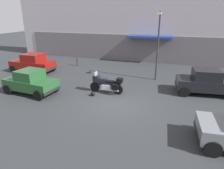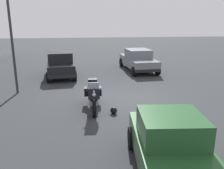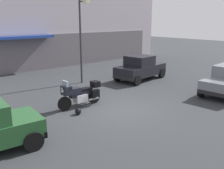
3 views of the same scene
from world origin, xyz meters
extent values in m
plane|color=#2D3033|center=(0.00, 0.00, 0.00)|extent=(80.00, 80.00, 0.00)
cylinder|color=black|center=(-1.88, 1.55, 0.32)|extent=(0.64, 0.15, 0.64)
cylinder|color=black|center=(-0.26, 1.52, 0.32)|extent=(0.64, 0.15, 0.64)
cylinder|color=#B7B7BC|center=(-1.86, 1.55, 0.75)|extent=(0.33, 0.08, 0.68)
cube|color=#B7B7BC|center=(-1.03, 1.53, 0.42)|extent=(0.61, 0.41, 0.36)
cube|color=black|center=(-1.03, 1.53, 0.66)|extent=(1.10, 0.30, 0.28)
cube|color=black|center=(-1.33, 1.54, 0.84)|extent=(0.53, 0.35, 0.24)
cube|color=black|center=(-0.83, 1.53, 0.80)|extent=(0.56, 0.31, 0.12)
cube|color=black|center=(-1.76, 1.55, 0.92)|extent=(0.37, 0.45, 0.40)
cube|color=#8C9EAD|center=(-1.80, 1.55, 1.22)|extent=(0.09, 0.40, 0.28)
sphere|color=#EAEACC|center=(-1.94, 1.55, 0.92)|extent=(0.14, 0.14, 0.14)
cylinder|color=black|center=(-1.68, 1.54, 1.02)|extent=(0.05, 0.62, 0.04)
cylinder|color=#B7B7BC|center=(-0.44, 1.32, 0.30)|extent=(0.55, 0.10, 0.09)
cube|color=black|center=(-0.39, 1.24, 0.58)|extent=(0.40, 0.21, 0.36)
cube|color=black|center=(-0.38, 1.80, 0.58)|extent=(0.40, 0.21, 0.36)
cube|color=black|center=(-0.16, 1.52, 0.95)|extent=(0.37, 0.41, 0.28)
cylinder|color=black|center=(-0.88, 1.35, 0.15)|extent=(0.03, 0.13, 0.29)
sphere|color=black|center=(-1.70, 0.76, 0.14)|extent=(0.28, 0.28, 0.28)
cube|color=black|center=(5.15, 3.38, 0.66)|extent=(3.96, 2.06, 0.68)
cube|color=black|center=(5.00, 3.37, 1.32)|extent=(1.76, 1.68, 0.64)
cube|color=#8C9EAD|center=(5.75, 3.45, 1.32)|extent=(0.22, 1.39, 0.54)
cube|color=#8C9EAD|center=(4.26, 3.28, 1.32)|extent=(0.22, 1.39, 0.51)
cube|color=black|center=(6.99, 3.59, 0.42)|extent=(0.30, 1.64, 0.20)
cube|color=black|center=(3.31, 3.18, 0.42)|extent=(0.30, 1.64, 0.20)
cylinder|color=black|center=(6.50, 4.32, 0.32)|extent=(0.66, 0.29, 0.64)
cylinder|color=black|center=(6.68, 2.77, 0.32)|extent=(0.66, 0.29, 0.64)
cylinder|color=black|center=(3.62, 4.00, 0.32)|extent=(0.66, 0.29, 0.64)
cylinder|color=black|center=(3.80, 2.45, 0.32)|extent=(0.66, 0.29, 0.64)
sphere|color=silver|center=(6.99, 4.04, 0.54)|extent=(0.14, 0.14, 0.14)
sphere|color=silver|center=(7.09, 3.15, 0.54)|extent=(0.14, 0.14, 0.14)
cube|color=slate|center=(6.45, -2.16, 0.64)|extent=(4.61, 2.07, 0.64)
cube|color=slate|center=(6.50, -2.16, 1.26)|extent=(2.01, 1.75, 0.60)
cube|color=#8C9EAD|center=(7.40, -2.10, 1.26)|extent=(0.16, 1.50, 0.51)
cube|color=#8C9EAD|center=(5.60, -2.22, 1.26)|extent=(0.16, 1.50, 0.48)
cube|color=black|center=(8.64, -2.01, 0.42)|extent=(0.24, 1.76, 0.20)
cube|color=black|center=(4.25, -2.31, 0.42)|extent=(0.24, 1.76, 0.20)
cylinder|color=black|center=(8.19, -1.20, 0.32)|extent=(0.65, 0.26, 0.64)
cylinder|color=black|center=(8.30, -2.87, 0.32)|extent=(0.65, 0.26, 0.64)
cylinder|color=black|center=(4.59, -1.45, 0.32)|extent=(0.65, 0.26, 0.64)
cylinder|color=black|center=(4.71, -3.12, 0.32)|extent=(0.65, 0.26, 0.64)
sphere|color=silver|center=(8.66, -1.52, 0.54)|extent=(0.14, 0.14, 0.14)
sphere|color=silver|center=(8.73, -2.49, 0.54)|extent=(0.14, 0.14, 0.14)
cube|color=#235128|center=(-5.67, -0.06, 0.64)|extent=(3.53, 1.86, 0.64)
cube|color=#235128|center=(-5.67, -0.06, 1.26)|extent=(1.52, 1.56, 0.60)
cube|color=#8C9EAD|center=(-6.32, 0.00, 1.26)|extent=(0.18, 1.33, 0.51)
cube|color=#8C9EAD|center=(-5.03, -0.11, 1.26)|extent=(0.18, 1.33, 0.48)
cube|color=black|center=(-4.03, -0.20, 0.42)|extent=(0.26, 1.56, 0.20)
cylinder|color=black|center=(-4.50, -0.91, 0.32)|extent=(0.66, 0.28, 0.64)
cylinder|color=black|center=(-4.36, 0.57, 0.32)|extent=(0.66, 0.28, 0.64)
cylinder|color=#2D2D33|center=(1.68, 5.32, 2.55)|extent=(0.12, 0.12, 5.10)
camera|label=1|loc=(3.13, -10.03, 4.96)|focal=32.20mm
camera|label=2|loc=(-10.48, 1.94, 3.67)|focal=37.84mm
camera|label=3|loc=(-7.42, -7.89, 4.00)|focal=40.68mm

